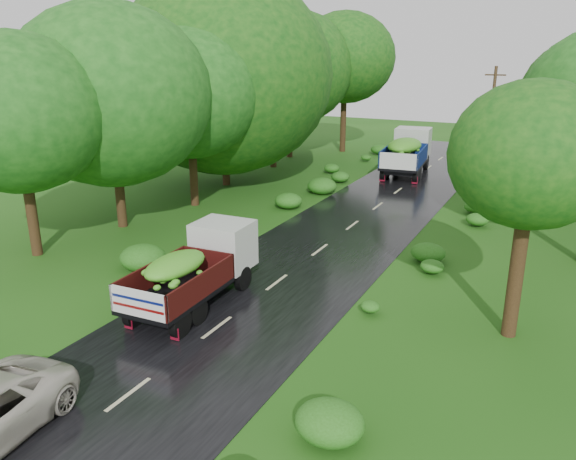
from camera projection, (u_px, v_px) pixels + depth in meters
The scene contains 8 objects.
ground at pixel (128, 395), 14.12m from camera, with size 120.00×120.00×0.00m, color #194A0F.
road at pixel (234, 315), 18.36m from camera, with size 6.50×80.00×0.02m, color black.
road_lines at pixel (249, 303), 19.21m from camera, with size 0.12×69.60×0.00m.
truck_near at pixel (197, 265), 18.91m from camera, with size 2.22×5.76×2.39m.
truck_far at pixel (408, 150), 38.83m from camera, with size 3.16×7.19×2.93m.
utility_pole at pixel (490, 123), 36.39m from camera, with size 1.28×0.20×7.32m.
trees_left at pixel (234, 78), 34.72m from camera, with size 7.09×33.49×9.50m.
shrubs at pixel (337, 230), 25.91m from camera, with size 11.90×44.00×0.70m.
Camera 1 is at (9.07, -9.06, 8.28)m, focal length 35.00 mm.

